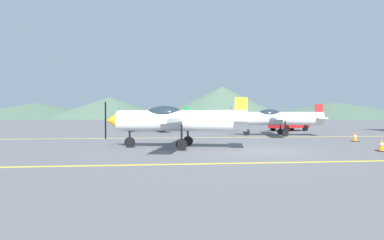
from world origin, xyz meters
TOP-DOWN VIEW (x-y plane):
  - ground_plane at (0.00, 0.00)m, footprint 400.00×400.00m
  - apron_line_near at (0.00, -3.64)m, footprint 80.00×0.16m
  - apron_line_far at (0.00, 8.29)m, footprint 80.00×0.16m
  - airplane_near at (-3.57, 1.41)m, footprint 7.38×8.40m
  - airplane_mid at (4.96, 9.80)m, footprint 7.38×8.40m
  - airplane_far at (-4.73, 17.38)m, footprint 7.38×8.42m
  - airplane_back at (4.76, 29.55)m, footprint 7.36×8.44m
  - car_sedan at (9.05, 16.87)m, footprint 4.66×3.45m
  - traffic_cone_front at (5.73, -0.92)m, footprint 0.36×0.36m
  - traffic_cone_side at (7.78, 4.07)m, footprint 0.36×0.36m
  - hill_left at (-62.60, 140.07)m, footprint 81.23×81.23m
  - hill_centerleft at (-26.03, 123.88)m, footprint 55.01×55.01m
  - hill_centerright at (21.92, 114.10)m, footprint 55.33×55.33m
  - hill_right at (72.46, 114.59)m, footprint 86.09×86.09m

SIDE VIEW (x-z plane):
  - ground_plane at x=0.00m, z-range 0.00..0.00m
  - apron_line_near at x=0.00m, z-range 0.00..0.01m
  - apron_line_far at x=0.00m, z-range 0.00..0.01m
  - traffic_cone_front at x=5.73m, z-range -0.01..0.58m
  - traffic_cone_side at x=7.78m, z-range -0.01..0.58m
  - car_sedan at x=9.05m, z-range 0.03..1.65m
  - airplane_near at x=-3.57m, z-range 0.16..2.68m
  - airplane_mid at x=4.96m, z-range 0.16..2.68m
  - airplane_far at x=-4.73m, z-range 0.16..2.68m
  - airplane_back at x=4.76m, z-range 0.16..2.68m
  - hill_right at x=72.46m, z-range 0.00..7.11m
  - hill_left at x=-62.60m, z-range 0.00..7.39m
  - hill_centerleft at x=-26.03m, z-range 0.00..9.57m
  - hill_centerright at x=21.92m, z-range 0.00..13.68m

